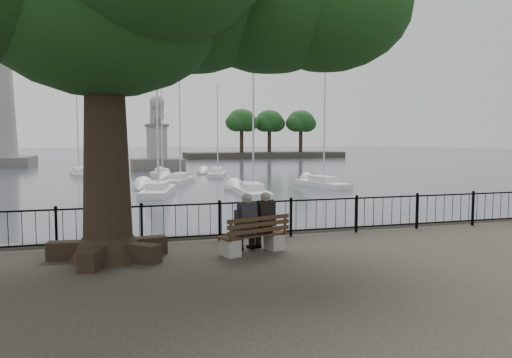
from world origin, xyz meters
name	(u,v)px	position (x,y,z in m)	size (l,w,h in m)	color
harbor	(251,252)	(0.00, 3.00, -0.50)	(260.00, 260.00, 1.20)	#524E49
railing	(256,218)	(0.00, 2.50, 0.56)	(22.06, 0.06, 1.00)	black
bench	(254,240)	(-0.55, 0.86, 0.31)	(1.77, 0.99, 0.90)	gray
person_left	(244,226)	(-0.78, 0.89, 0.65)	(0.55, 0.77, 1.42)	black
person_right	(262,224)	(-0.29, 1.04, 0.65)	(0.55, 0.77, 1.42)	black
lion_monument	(157,151)	(2.00, 49.93, 1.20)	(5.95, 5.95, 8.79)	#524E49
sailboat_b	(158,189)	(-0.62, 22.66, -0.64)	(3.06, 6.18, 13.04)	silver
sailboat_c	(252,191)	(5.13, 20.43, -0.70)	(1.86, 5.54, 10.16)	silver
sailboat_d	(322,183)	(11.88, 24.50, -0.72)	(2.54, 5.72, 9.01)	silver
sailboat_f	(180,179)	(2.05, 31.27, -0.67)	(3.20, 5.06, 10.87)	silver
sailboat_g	(217,173)	(6.60, 37.61, -0.72)	(2.87, 5.41, 9.02)	silver
sailboat_h	(79,172)	(-6.43, 41.96, -0.63)	(2.00, 4.89, 11.95)	silver
sailboat_i	(162,174)	(1.29, 37.86, -0.66)	(1.93, 5.25, 11.36)	silver
far_shore	(268,137)	(25.54, 79.46, 3.00)	(30.00, 8.60, 9.18)	#29261F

